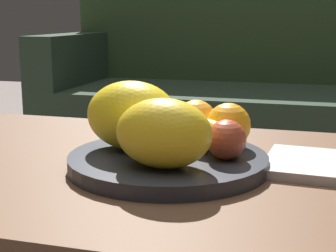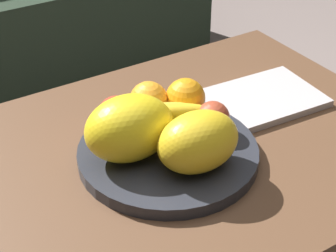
{
  "view_description": "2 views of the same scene",
  "coord_description": "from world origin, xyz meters",
  "px_view_note": "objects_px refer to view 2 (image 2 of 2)",
  "views": [
    {
      "loc": [
        0.26,
        -0.84,
        0.7
      ],
      "look_at": [
        0.02,
        -0.02,
        0.52
      ],
      "focal_mm": 55.07,
      "sensor_mm": 36.0,
      "label": 1
    },
    {
      "loc": [
        -0.42,
        -0.73,
        1.09
      ],
      "look_at": [
        0.02,
        -0.02,
        0.52
      ],
      "focal_mm": 59.16,
      "sensor_mm": 36.0,
      "label": 2
    }
  ],
  "objects_px": {
    "apple_front": "(213,118)",
    "apple_right": "(116,113)",
    "coffee_table": "(153,176)",
    "melon_smaller_beside": "(198,142)",
    "melon_large_front": "(129,128)",
    "orange_front": "(185,98)",
    "banana_bunch": "(165,116)",
    "magazine": "(262,99)",
    "fruit_bowl": "(168,153)",
    "orange_left": "(149,101)"
  },
  "relations": [
    {
      "from": "orange_front",
      "to": "magazine",
      "type": "relative_size",
      "value": 0.32
    },
    {
      "from": "orange_front",
      "to": "banana_bunch",
      "type": "xyz_separation_m",
      "value": [
        -0.06,
        -0.02,
        -0.01
      ]
    },
    {
      "from": "coffee_table",
      "to": "banana_bunch",
      "type": "relative_size",
      "value": 6.3
    },
    {
      "from": "coffee_table",
      "to": "banana_bunch",
      "type": "distance_m",
      "value": 0.12
    },
    {
      "from": "apple_right",
      "to": "magazine",
      "type": "bearing_deg",
      "value": -7.91
    },
    {
      "from": "apple_front",
      "to": "banana_bunch",
      "type": "height_order",
      "value": "apple_front"
    },
    {
      "from": "orange_left",
      "to": "orange_front",
      "type": "bearing_deg",
      "value": -25.6
    },
    {
      "from": "fruit_bowl",
      "to": "magazine",
      "type": "bearing_deg",
      "value": 12.4
    },
    {
      "from": "fruit_bowl",
      "to": "melon_smaller_beside",
      "type": "bearing_deg",
      "value": -78.71
    },
    {
      "from": "fruit_bowl",
      "to": "orange_left",
      "type": "xyz_separation_m",
      "value": [
        0.02,
        0.11,
        0.05
      ]
    },
    {
      "from": "coffee_table",
      "to": "apple_front",
      "type": "height_order",
      "value": "apple_front"
    },
    {
      "from": "melon_smaller_beside",
      "to": "apple_right",
      "type": "height_order",
      "value": "melon_smaller_beside"
    },
    {
      "from": "apple_right",
      "to": "coffee_table",
      "type": "bearing_deg",
      "value": -73.44
    },
    {
      "from": "melon_large_front",
      "to": "apple_front",
      "type": "relative_size",
      "value": 2.49
    },
    {
      "from": "apple_front",
      "to": "apple_right",
      "type": "bearing_deg",
      "value": 143.72
    },
    {
      "from": "orange_left",
      "to": "apple_right",
      "type": "bearing_deg",
      "value": -179.43
    },
    {
      "from": "fruit_bowl",
      "to": "apple_front",
      "type": "relative_size",
      "value": 5.15
    },
    {
      "from": "melon_large_front",
      "to": "melon_smaller_beside",
      "type": "distance_m",
      "value": 0.13
    },
    {
      "from": "apple_front",
      "to": "orange_left",
      "type": "bearing_deg",
      "value": 124.58
    },
    {
      "from": "coffee_table",
      "to": "melon_large_front",
      "type": "distance_m",
      "value": 0.14
    },
    {
      "from": "fruit_bowl",
      "to": "magazine",
      "type": "relative_size",
      "value": 1.38
    },
    {
      "from": "fruit_bowl",
      "to": "orange_left",
      "type": "bearing_deg",
      "value": 78.12
    },
    {
      "from": "coffee_table",
      "to": "melon_smaller_beside",
      "type": "xyz_separation_m",
      "value": [
        0.04,
        -0.09,
        0.13
      ]
    },
    {
      "from": "orange_front",
      "to": "banana_bunch",
      "type": "bearing_deg",
      "value": -160.11
    },
    {
      "from": "magazine",
      "to": "orange_front",
      "type": "bearing_deg",
      "value": 179.34
    },
    {
      "from": "banana_bunch",
      "to": "magazine",
      "type": "relative_size",
      "value": 0.69
    },
    {
      "from": "melon_smaller_beside",
      "to": "apple_right",
      "type": "relative_size",
      "value": 2.21
    },
    {
      "from": "orange_front",
      "to": "apple_right",
      "type": "height_order",
      "value": "orange_front"
    },
    {
      "from": "fruit_bowl",
      "to": "banana_bunch",
      "type": "bearing_deg",
      "value": 62.59
    },
    {
      "from": "melon_smaller_beside",
      "to": "magazine",
      "type": "relative_size",
      "value": 0.62
    },
    {
      "from": "fruit_bowl",
      "to": "magazine",
      "type": "xyz_separation_m",
      "value": [
        0.29,
        0.06,
        -0.0
      ]
    },
    {
      "from": "fruit_bowl",
      "to": "apple_right",
      "type": "xyz_separation_m",
      "value": [
        -0.05,
        0.11,
        0.05
      ]
    },
    {
      "from": "banana_bunch",
      "to": "magazine",
      "type": "xyz_separation_m",
      "value": [
        0.26,
        0.01,
        -0.05
      ]
    },
    {
      "from": "melon_smaller_beside",
      "to": "magazine",
      "type": "xyz_separation_m",
      "value": [
        0.27,
        0.14,
        -0.07
      ]
    },
    {
      "from": "coffee_table",
      "to": "melon_smaller_beside",
      "type": "relative_size",
      "value": 7.09
    },
    {
      "from": "melon_large_front",
      "to": "melon_smaller_beside",
      "type": "bearing_deg",
      "value": -47.69
    },
    {
      "from": "coffee_table",
      "to": "magazine",
      "type": "bearing_deg",
      "value": 8.37
    },
    {
      "from": "orange_left",
      "to": "apple_front",
      "type": "bearing_deg",
      "value": -55.42
    },
    {
      "from": "apple_front",
      "to": "orange_front",
      "type": "bearing_deg",
      "value": 97.36
    },
    {
      "from": "melon_large_front",
      "to": "banana_bunch",
      "type": "relative_size",
      "value": 0.96
    },
    {
      "from": "coffee_table",
      "to": "apple_front",
      "type": "bearing_deg",
      "value": -8.81
    },
    {
      "from": "orange_front",
      "to": "apple_right",
      "type": "distance_m",
      "value": 0.15
    },
    {
      "from": "melon_smaller_beside",
      "to": "apple_front",
      "type": "relative_size",
      "value": 2.3
    },
    {
      "from": "orange_front",
      "to": "apple_front",
      "type": "distance_m",
      "value": 0.08
    },
    {
      "from": "melon_large_front",
      "to": "orange_left",
      "type": "height_order",
      "value": "melon_large_front"
    },
    {
      "from": "fruit_bowl",
      "to": "magazine",
      "type": "distance_m",
      "value": 0.29
    },
    {
      "from": "melon_smaller_beside",
      "to": "apple_front",
      "type": "xyz_separation_m",
      "value": [
        0.09,
        0.07,
        -0.02
      ]
    },
    {
      "from": "melon_large_front",
      "to": "apple_front",
      "type": "bearing_deg",
      "value": -7.07
    },
    {
      "from": "coffee_table",
      "to": "orange_front",
      "type": "xyz_separation_m",
      "value": [
        0.11,
        0.06,
        0.11
      ]
    },
    {
      "from": "melon_large_front",
      "to": "apple_right",
      "type": "distance_m",
      "value": 0.1
    }
  ]
}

